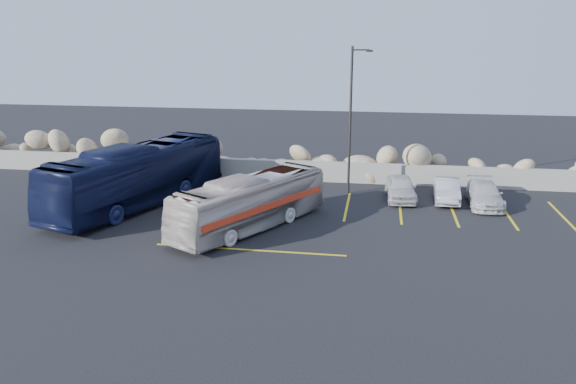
% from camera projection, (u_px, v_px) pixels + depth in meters
% --- Properties ---
extents(ground, '(90.00, 90.00, 0.00)m').
position_uv_depth(ground, '(272.00, 253.00, 22.74)').
color(ground, black).
rests_on(ground, ground).
extents(seawall, '(60.00, 0.40, 1.20)m').
position_uv_depth(seawall, '(309.00, 171.00, 33.99)').
color(seawall, gray).
rests_on(seawall, ground).
extents(riprap_pile, '(54.00, 2.80, 2.60)m').
position_uv_depth(riprap_pile, '(312.00, 156.00, 34.94)').
color(riprap_pile, '#978463').
rests_on(riprap_pile, ground).
extents(parking_lines, '(18.16, 9.36, 0.01)m').
position_uv_depth(parking_lines, '(387.00, 217.00, 27.31)').
color(parking_lines, gold).
rests_on(parking_lines, ground).
extents(lamppost, '(1.14, 0.18, 8.00)m').
position_uv_depth(lamppost, '(351.00, 117.00, 30.22)').
color(lamppost, '#2A2725').
rests_on(lamppost, ground).
extents(vintage_bus, '(6.04, 8.56, 2.42)m').
position_uv_depth(vintage_bus, '(251.00, 203.00, 25.44)').
color(vintage_bus, beige).
rests_on(vintage_bus, ground).
extents(tour_coach, '(6.02, 11.65, 3.17)m').
position_uv_depth(tour_coach, '(138.00, 175.00, 28.82)').
color(tour_coach, '#0F1535').
rests_on(tour_coach, ground).
extents(car_a, '(1.76, 3.84, 1.28)m').
position_uv_depth(car_a, '(401.00, 188.00, 30.09)').
color(car_a, silver).
rests_on(car_a, ground).
extents(car_b, '(1.41, 3.63, 1.18)m').
position_uv_depth(car_b, '(447.00, 190.00, 29.80)').
color(car_b, '#B7B6BC').
rests_on(car_b, ground).
extents(car_c, '(1.68, 4.04, 1.17)m').
position_uv_depth(car_c, '(484.00, 194.00, 29.04)').
color(car_c, silver).
rests_on(car_c, ground).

